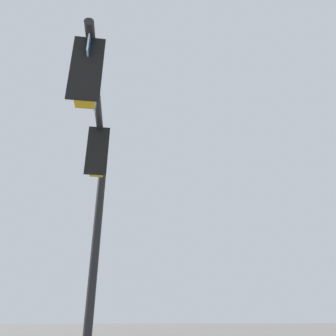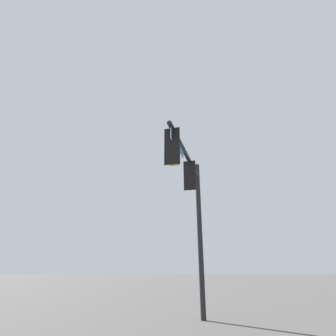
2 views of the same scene
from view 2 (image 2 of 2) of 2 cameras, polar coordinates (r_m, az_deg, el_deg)
signal_pole_near at (r=11.07m, az=5.11°, el=-5.93°), size 5.35×0.97×6.94m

